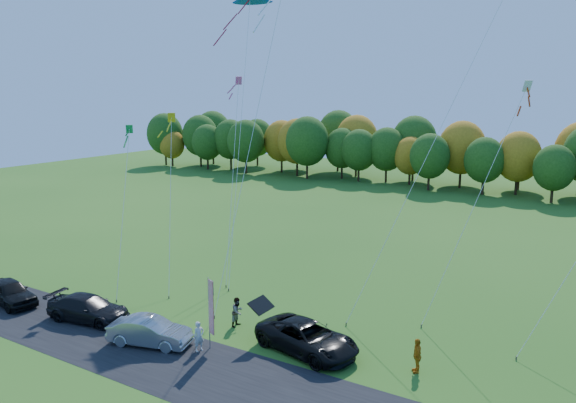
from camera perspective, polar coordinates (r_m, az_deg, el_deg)
The scene contains 18 objects.
ground at distance 33.43m, azimuth -5.56°, elevation -13.60°, with size 160.00×160.00×0.00m, color #295B18.
asphalt_strip at distance 30.68m, azimuth -10.26°, elevation -16.13°, with size 90.00×6.00×0.01m, color black.
tree_line at distance 82.39m, azimuth 18.19°, elevation 0.88°, with size 116.00×12.00×10.00m, color #1E4711, non-canonical shape.
black_suv at distance 31.34m, azimuth 1.95°, elevation -13.63°, with size 2.78×6.02×1.67m, color black.
silver_sedan at distance 33.07m, azimuth -13.86°, elevation -12.70°, with size 1.64×4.71×1.55m, color #9A9A9E.
dark_truck_a at distance 37.34m, azimuth -19.61°, elevation -10.19°, with size 2.20×5.42×1.57m, color black.
dark_truck_b at distance 42.11m, azimuth -26.44°, elevation -8.24°, with size 1.94×4.83×1.65m, color black.
person_tailgate_a at distance 31.80m, azimuth -9.03°, elevation -13.39°, with size 0.61×0.40×1.68m, color beige.
person_tailgate_b at distance 34.60m, azimuth -5.15°, elevation -11.09°, with size 0.87×0.68×1.79m, color gray.
person_east at distance 29.99m, azimuth 12.97°, elevation -15.00°, with size 1.05×0.44×1.80m, color #C07012.
feather_flag at distance 31.20m, azimuth -7.86°, elevation -10.50°, with size 0.51×0.24×4.11m.
kite_delta_blue at distance 43.71m, azimuth -4.86°, elevation 7.47°, with size 6.65×11.34×23.49m.
kite_parafoil_orange at distance 36.42m, azimuth 15.29°, elevation 7.31°, with size 8.88×12.47×24.02m.
kite_delta_red at distance 38.21m, azimuth -2.34°, elevation 14.32°, with size 2.83×9.64×22.85m.
kite_diamond_yellow at distance 41.89m, azimuth -11.87°, elevation 0.06°, with size 5.47×6.74×12.67m.
kite_diamond_green at distance 41.34m, azimuth -16.40°, elevation -0.83°, with size 4.03×5.72×11.82m.
kite_diamond_white at distance 35.07m, azimuth 18.38°, elevation -0.45°, with size 4.69×5.46×14.92m.
kite_diamond_pink at distance 43.08m, azimuth -5.64°, elevation 2.48°, with size 4.19×7.38×15.43m.
Camera 1 is at (18.52, -24.04, 14.01)m, focal length 35.00 mm.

